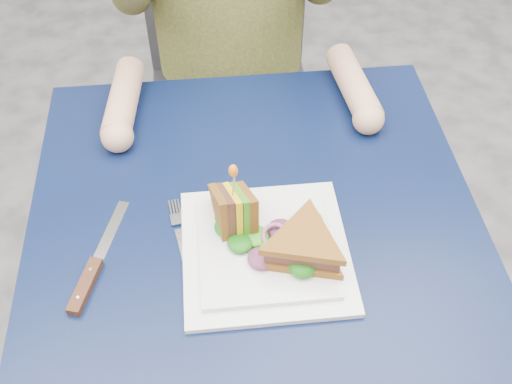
{
  "coord_description": "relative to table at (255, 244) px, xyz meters",
  "views": [
    {
      "loc": [
        -0.06,
        -0.63,
        1.5
      ],
      "look_at": [
        -0.0,
        -0.03,
        0.82
      ],
      "focal_mm": 42.0,
      "sensor_mm": 36.0,
      "label": 1
    }
  ],
  "objects": [
    {
      "name": "table",
      "position": [
        0.0,
        0.0,
        0.0
      ],
      "size": [
        0.75,
        0.75,
        0.73
      ],
      "color": "black",
      "rests_on": "ground"
    },
    {
      "name": "chair",
      "position": [
        0.0,
        0.67,
        -0.11
      ],
      "size": [
        0.42,
        0.4,
        0.93
      ],
      "color": "#47474C",
      "rests_on": "ground"
    },
    {
      "name": "plate",
      "position": [
        0.01,
        -0.08,
        0.09
      ],
      "size": [
        0.26,
        0.26,
        0.02
      ],
      "color": "white",
      "rests_on": "table"
    },
    {
      "name": "sandwich_flat",
      "position": [
        0.06,
        -0.1,
        0.12
      ],
      "size": [
        0.18,
        0.18,
        0.05
      ],
      "color": "brown",
      "rests_on": "plate"
    },
    {
      "name": "sandwich_upright",
      "position": [
        -0.03,
        -0.03,
        0.13
      ],
      "size": [
        0.08,
        0.13,
        0.13
      ],
      "color": "brown",
      "rests_on": "plate"
    },
    {
      "name": "fork",
      "position": [
        -0.12,
        -0.05,
        0.08
      ],
      "size": [
        0.04,
        0.18,
        0.01
      ],
      "color": "silver",
      "rests_on": "table"
    },
    {
      "name": "knife",
      "position": [
        -0.26,
        -0.1,
        0.09
      ],
      "size": [
        0.08,
        0.22,
        0.02
      ],
      "color": "silver",
      "rests_on": "table"
    },
    {
      "name": "toothpick",
      "position": [
        -0.03,
        -0.03,
        0.2
      ],
      "size": [
        0.01,
        0.01,
        0.06
      ],
      "primitive_type": "cylinder",
      "rotation": [
        0.14,
        0.07,
        0.0
      ],
      "color": "tan",
      "rests_on": "sandwich_upright"
    },
    {
      "name": "toothpick_frill",
      "position": [
        -0.03,
        -0.03,
        0.23
      ],
      "size": [
        0.01,
        0.01,
        0.02
      ],
      "primitive_type": "ellipsoid",
      "color": "orange",
      "rests_on": "sandwich_upright"
    },
    {
      "name": "lettuce_spill",
      "position": [
        0.01,
        -0.07,
        0.11
      ],
      "size": [
        0.15,
        0.13,
        0.02
      ],
      "primitive_type": null,
      "color": "#337A14",
      "rests_on": "plate"
    },
    {
      "name": "onion_ring",
      "position": [
        0.02,
        -0.07,
        0.11
      ],
      "size": [
        0.04,
        0.04,
        0.02
      ],
      "primitive_type": "torus",
      "rotation": [
        0.44,
        0.0,
        0.0
      ],
      "color": "#9E4C7A",
      "rests_on": "plate"
    }
  ]
}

